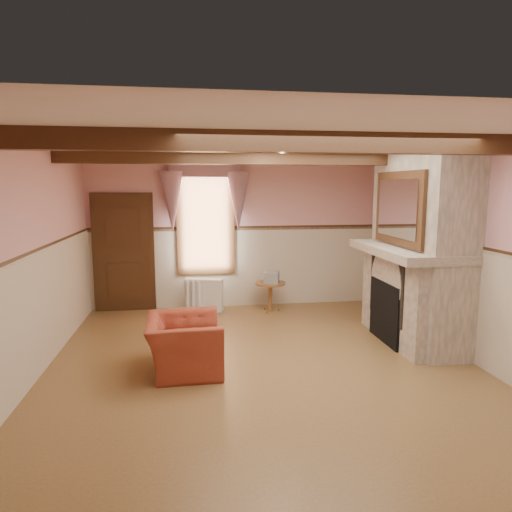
{
  "coord_description": "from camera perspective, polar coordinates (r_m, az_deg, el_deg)",
  "views": [
    {
      "loc": [
        -0.89,
        -5.57,
        2.28
      ],
      "look_at": [
        0.04,
        0.8,
        1.3
      ],
      "focal_mm": 32.0,
      "sensor_mm": 36.0,
      "label": 1
    }
  ],
  "objects": [
    {
      "name": "floor",
      "position": [
        6.09,
        0.77,
        -13.32
      ],
      "size": [
        5.5,
        6.0,
        0.01
      ],
      "primitive_type": "cube",
      "color": "brown",
      "rests_on": "ground"
    },
    {
      "name": "ceiling",
      "position": [
        5.67,
        0.82,
        13.95
      ],
      "size": [
        5.5,
        6.0,
        0.01
      ],
      "primitive_type": "cube",
      "color": "silver",
      "rests_on": "wall_back"
    },
    {
      "name": "wall_back",
      "position": [
        8.66,
        -2.33,
        2.84
      ],
      "size": [
        5.5,
        0.02,
        2.8
      ],
      "primitive_type": "cube",
      "color": "#D09092",
      "rests_on": "floor"
    },
    {
      "name": "wall_front",
      "position": [
        2.86,
        10.42,
        -9.37
      ],
      "size": [
        5.5,
        0.02,
        2.8
      ],
      "primitive_type": "cube",
      "color": "#D09092",
      "rests_on": "floor"
    },
    {
      "name": "wall_left",
      "position": [
        5.94,
        -26.41,
        -0.75
      ],
      "size": [
        0.02,
        6.0,
        2.8
      ],
      "primitive_type": "cube",
      "color": "#D09092",
      "rests_on": "floor"
    },
    {
      "name": "wall_right",
      "position": [
        6.71,
        24.65,
        0.35
      ],
      "size": [
        0.02,
        6.0,
        2.8
      ],
      "primitive_type": "cube",
      "color": "#D09092",
      "rests_on": "floor"
    },
    {
      "name": "wainscot",
      "position": [
        5.85,
        0.78,
        -6.49
      ],
      "size": [
        5.5,
        6.0,
        1.5
      ],
      "primitive_type": null,
      "color": "#C3B39D",
      "rests_on": "floor"
    },
    {
      "name": "chair_rail",
      "position": [
        5.7,
        0.8,
        0.81
      ],
      "size": [
        5.5,
        6.0,
        0.08
      ],
      "primitive_type": null,
      "color": "black",
      "rests_on": "wainscot"
    },
    {
      "name": "firebox",
      "position": [
        7.06,
        16.34,
        -6.71
      ],
      "size": [
        0.2,
        0.95,
        0.9
      ],
      "primitive_type": "cube",
      "color": "black",
      "rests_on": "floor"
    },
    {
      "name": "armchair",
      "position": [
        5.85,
        -8.96,
        -10.84
      ],
      "size": [
        0.94,
        1.06,
        0.67
      ],
      "primitive_type": "imported",
      "rotation": [
        0.0,
        0.0,
        1.6
      ],
      "color": "maroon",
      "rests_on": "floor"
    },
    {
      "name": "side_table",
      "position": [
        8.4,
        1.79,
        -5.13
      ],
      "size": [
        0.58,
        0.58,
        0.55
      ],
      "primitive_type": "cylinder",
      "rotation": [
        0.0,
        0.0,
        0.05
      ],
      "color": "brown",
      "rests_on": "floor"
    },
    {
      "name": "book_stack",
      "position": [
        8.3,
        1.96,
        -2.65
      ],
      "size": [
        0.34,
        0.38,
        0.2
      ],
      "primitive_type": "cube",
      "rotation": [
        0.0,
        0.0,
        -0.29
      ],
      "color": "#B7AD8C",
      "rests_on": "side_table"
    },
    {
      "name": "radiator",
      "position": [
        8.51,
        -6.53,
        -4.83
      ],
      "size": [
        0.72,
        0.38,
        0.6
      ],
      "primitive_type": "cube",
      "rotation": [
        0.0,
        0.0,
        -0.29
      ],
      "color": "silver",
      "rests_on": "floor"
    },
    {
      "name": "bowl",
      "position": [
        7.01,
        18.37,
        1.53
      ],
      "size": [
        0.34,
        0.34,
        0.08
      ],
      "primitive_type": "imported",
      "color": "brown",
      "rests_on": "mantel"
    },
    {
      "name": "mantel_clock",
      "position": [
        7.57,
        16.27,
        2.57
      ],
      "size": [
        0.14,
        0.24,
        0.2
      ],
      "primitive_type": "cube",
      "color": "black",
      "rests_on": "mantel"
    },
    {
      "name": "oil_lamp",
      "position": [
        7.17,
        17.74,
        2.5
      ],
      "size": [
        0.11,
        0.11,
        0.28
      ],
      "primitive_type": "cylinder",
      "color": "#B87933",
      "rests_on": "mantel"
    },
    {
      "name": "candle_red",
      "position": [
        6.26,
        21.84,
        0.9
      ],
      "size": [
        0.06,
        0.06,
        0.16
      ],
      "primitive_type": "cylinder",
      "color": "#AD2E15",
      "rests_on": "mantel"
    },
    {
      "name": "jar_yellow",
      "position": [
        6.42,
        21.05,
        0.94
      ],
      "size": [
        0.06,
        0.06,
        0.12
      ],
      "primitive_type": "cylinder",
      "color": "yellow",
      "rests_on": "mantel"
    },
    {
      "name": "fireplace",
      "position": [
        7.06,
        19.81,
        1.01
      ],
      "size": [
        0.85,
        2.0,
        2.8
      ],
      "primitive_type": "cube",
      "color": "gray",
      "rests_on": "floor"
    },
    {
      "name": "mantel",
      "position": [
        6.98,
        18.49,
        0.66
      ],
      "size": [
        1.05,
        2.05,
        0.12
      ],
      "primitive_type": "cube",
      "color": "gray",
      "rests_on": "fireplace"
    },
    {
      "name": "overmantel_mirror",
      "position": [
        6.85,
        17.34,
        5.7
      ],
      "size": [
        0.06,
        1.44,
        1.04
      ],
      "primitive_type": "cube",
      "color": "silver",
      "rests_on": "fireplace"
    },
    {
      "name": "door",
      "position": [
        8.69,
        -16.19,
        0.19
      ],
      "size": [
        1.1,
        0.1,
        2.1
      ],
      "primitive_type": "cube",
      "color": "black",
      "rests_on": "floor"
    },
    {
      "name": "window",
      "position": [
        8.57,
        -6.33,
        4.41
      ],
      "size": [
        1.06,
        0.08,
        2.02
      ],
      "primitive_type": "cube",
      "color": "white",
      "rests_on": "wall_back"
    },
    {
      "name": "window_drapes",
      "position": [
        8.46,
        -6.37,
        8.42
      ],
      "size": [
        1.3,
        0.14,
        1.4
      ],
      "primitive_type": "cube",
      "color": "gray",
      "rests_on": "wall_back"
    },
    {
      "name": "ceiling_beam_front",
      "position": [
        4.48,
        3.32,
        14.05
      ],
      "size": [
        5.5,
        0.18,
        0.2
      ],
      "primitive_type": "cube",
      "color": "black",
      "rests_on": "ceiling"
    },
    {
      "name": "ceiling_beam_back",
      "position": [
        6.84,
        -0.8,
        12.2
      ],
      "size": [
        5.5,
        0.18,
        0.2
      ],
      "primitive_type": "cube",
      "color": "black",
      "rests_on": "ceiling"
    }
  ]
}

